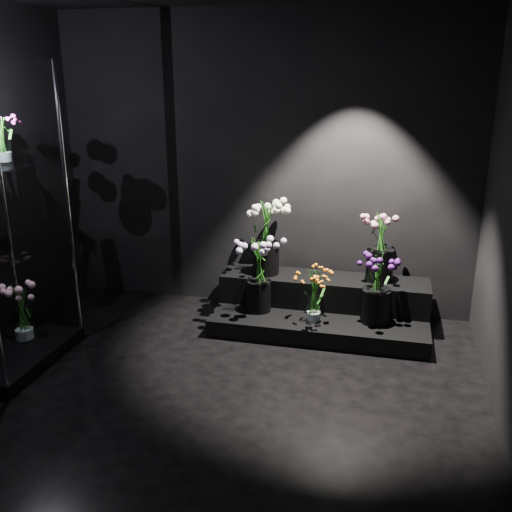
% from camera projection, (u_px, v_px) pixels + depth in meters
% --- Properties ---
extents(floor, '(4.00, 4.00, 0.00)m').
position_uv_depth(floor, '(198.00, 410.00, 3.95)').
color(floor, black).
rests_on(floor, ground).
extents(wall_back, '(4.00, 0.00, 4.00)m').
position_uv_depth(wall_back, '(262.00, 165.00, 5.37)').
color(wall_back, black).
rests_on(wall_back, floor).
extents(display_riser, '(1.91, 0.85, 0.42)m').
position_uv_depth(display_riser, '(322.00, 307.00, 5.25)').
color(display_riser, black).
rests_on(display_riser, floor).
extents(bouquet_orange_bells, '(0.28, 0.28, 0.47)m').
position_uv_depth(bouquet_orange_bells, '(314.00, 294.00, 4.93)').
color(bouquet_orange_bells, white).
rests_on(bouquet_orange_bells, display_riser).
extents(bouquet_lilac, '(0.38, 0.38, 0.70)m').
position_uv_depth(bouquet_lilac, '(259.00, 268.00, 5.09)').
color(bouquet_lilac, black).
rests_on(bouquet_lilac, display_riser).
extents(bouquet_purple, '(0.40, 0.40, 0.61)m').
position_uv_depth(bouquet_purple, '(377.00, 286.00, 4.87)').
color(bouquet_purple, black).
rests_on(bouquet_purple, display_riser).
extents(bouquet_cream_roses, '(0.49, 0.49, 0.71)m').
position_uv_depth(bouquet_cream_roses, '(266.00, 231.00, 5.26)').
color(bouquet_cream_roses, black).
rests_on(bouquet_cream_roses, display_riser).
extents(bouquet_pink_roses, '(0.45, 0.45, 0.63)m').
position_uv_depth(bouquet_pink_roses, '(381.00, 241.00, 5.09)').
color(bouquet_pink_roses, black).
rests_on(bouquet_pink_roses, display_riser).
extents(bouquet_case_magenta, '(0.26, 0.26, 0.36)m').
position_uv_depth(bouquet_case_magenta, '(2.00, 136.00, 4.20)').
color(bouquet_case_magenta, white).
rests_on(bouquet_case_magenta, display_case).
extents(bouquet_case_base_pink, '(0.39, 0.39, 0.48)m').
position_uv_depth(bouquet_case_base_pink, '(21.00, 311.00, 4.70)').
color(bouquet_case_base_pink, white).
rests_on(bouquet_case_base_pink, display_case).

